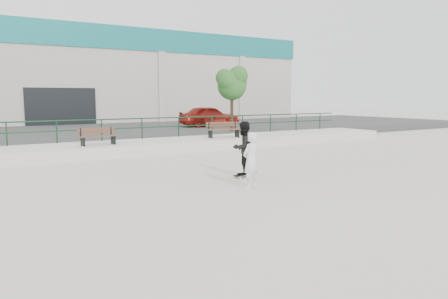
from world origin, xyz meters
TOP-DOWN VIEW (x-y plane):
  - ground at (0.00, 0.00)m, footprint 120.00×120.00m
  - ledge at (0.00, 9.50)m, footprint 30.00×3.00m
  - parking_strip at (0.00, 18.00)m, footprint 60.00×14.00m
  - railing at (-0.00, 10.80)m, footprint 28.00×0.06m
  - commercial_building at (-0.00, 31.99)m, footprint 44.20×16.33m
  - bench_left at (-1.66, 9.16)m, footprint 1.64×0.58m
  - bench_right at (4.71, 9.18)m, footprint 1.80×0.82m
  - tree at (7.51, 12.64)m, footprint 2.18×1.94m
  - red_car at (8.31, 16.76)m, footprint 4.35×2.13m
  - skateboard at (0.87, 1.89)m, footprint 0.81×0.40m
  - standing_skater at (0.87, 1.89)m, footprint 0.92×0.77m
  - seated_skater at (0.09, 0.39)m, footprint 0.67×0.54m

SIDE VIEW (x-z plane):
  - ground at x=0.00m, z-range 0.00..0.00m
  - skateboard at x=0.87m, z-range 0.03..0.12m
  - ledge at x=0.00m, z-range 0.00..0.50m
  - parking_strip at x=0.00m, z-range 0.00..0.50m
  - seated_skater at x=0.09m, z-range 0.00..1.58m
  - bench_left at x=-1.66m, z-range 0.50..1.24m
  - bench_right at x=4.71m, z-range 0.50..1.30m
  - standing_skater at x=0.87m, z-range 0.09..1.79m
  - red_car at x=8.31m, z-range 0.50..1.93m
  - railing at x=0.00m, z-range 0.73..1.76m
  - tree at x=7.51m, z-range 1.47..5.34m
  - commercial_building at x=0.00m, z-range 0.58..8.58m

